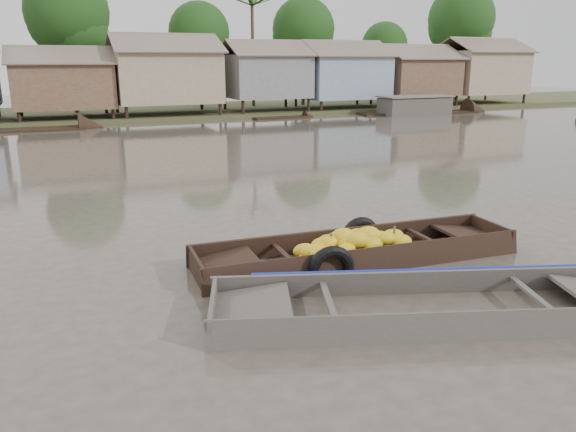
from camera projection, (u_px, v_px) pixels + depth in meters
name	position (u px, v px, depth m)	size (l,w,h in m)	color
ground	(353.00, 271.00, 10.31)	(120.00, 120.00, 0.00)	#474136
riverbank	(166.00, 69.00, 38.87)	(120.00, 12.47, 10.22)	#384723
banana_boat	(354.00, 251.00, 10.80)	(6.47, 1.86, 0.92)	black
viewer_boat	(433.00, 312.00, 8.55)	(6.99, 3.86, 0.55)	#443F39
distant_boats	(337.00, 116.00, 36.27)	(47.20, 14.68, 1.38)	black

